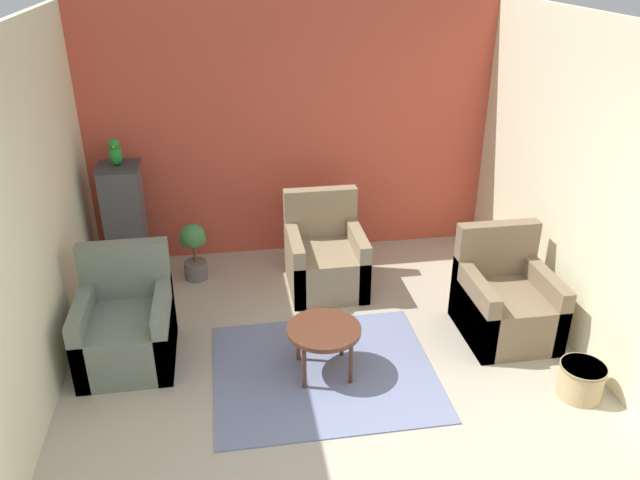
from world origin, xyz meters
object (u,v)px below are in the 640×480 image
object	(u,v)px
birdcage	(126,226)
wicker_basket	(581,379)
armchair_left	(127,328)
armchair_middle	(325,259)
armchair_right	(505,303)
potted_plant	(194,247)
parrot	(115,153)
coffee_table	(324,332)

from	to	relation	value
birdcage	wicker_basket	distance (m)	4.55
armchair_left	armchair_middle	distance (m)	2.12
armchair_middle	armchair_right	bearing A→B (deg)	-36.95
wicker_basket	armchair_right	bearing A→B (deg)	104.10
armchair_middle	birdcage	distance (m)	2.10
armchair_right	potted_plant	world-z (taller)	armchair_right
potted_plant	wicker_basket	bearing A→B (deg)	-38.46
armchair_left	wicker_basket	size ratio (longest dim) A/B	2.67
birdcage	wicker_basket	bearing A→B (deg)	-34.59
parrot	wicker_basket	distance (m)	4.70
armchair_left	armchair_middle	world-z (taller)	same
armchair_middle	birdcage	xyz separation A→B (m)	(-2.02, 0.52, 0.29)
armchair_middle	wicker_basket	distance (m)	2.68
coffee_table	potted_plant	size ratio (longest dim) A/B	0.97
armchair_left	potted_plant	size ratio (longest dim) A/B	1.53
potted_plant	armchair_right	bearing A→B (deg)	-27.75
armchair_right	potted_plant	xyz separation A→B (m)	(-2.82, 1.48, 0.06)
armchair_left	armchair_right	xyz separation A→B (m)	(3.36, -0.13, 0.00)
armchair_right	parrot	size ratio (longest dim) A/B	3.51
potted_plant	armchair_left	bearing A→B (deg)	-111.72
armchair_left	armchair_middle	size ratio (longest dim) A/B	1.00
armchair_left	armchair_middle	bearing A→B (deg)	27.42
parrot	wicker_basket	xyz separation A→B (m)	(3.73, -2.57, -1.24)
parrot	potted_plant	world-z (taller)	parrot
coffee_table	armchair_left	xyz separation A→B (m)	(-1.63, 0.46, -0.09)
coffee_table	potted_plant	world-z (taller)	potted_plant
armchair_middle	parrot	bearing A→B (deg)	165.54
armchair_middle	potted_plant	bearing A→B (deg)	164.47
birdcage	wicker_basket	world-z (taller)	birdcage
potted_plant	wicker_basket	xyz separation A→B (m)	(3.06, -2.43, -0.22)
armchair_middle	potted_plant	world-z (taller)	armchair_middle
armchair_right	armchair_middle	size ratio (longest dim) A/B	1.00
armchair_right	wicker_basket	size ratio (longest dim) A/B	2.67
coffee_table	birdcage	xyz separation A→B (m)	(-1.76, 1.95, 0.20)
armchair_middle	birdcage	size ratio (longest dim) A/B	0.76
armchair_left	potted_plant	world-z (taller)	armchair_left
armchair_left	potted_plant	xyz separation A→B (m)	(0.54, 1.35, 0.06)
coffee_table	potted_plant	bearing A→B (deg)	121.09
birdcage	parrot	bearing A→B (deg)	90.00
armchair_left	potted_plant	bearing A→B (deg)	68.28
armchair_left	birdcage	world-z (taller)	birdcage
coffee_table	birdcage	bearing A→B (deg)	132.08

